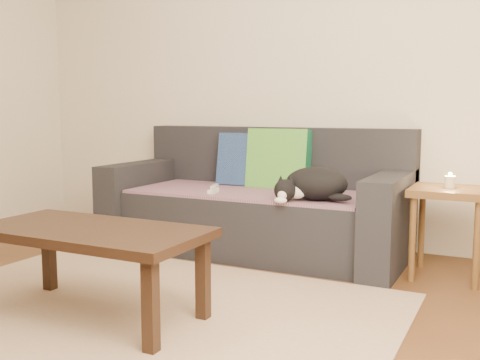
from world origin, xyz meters
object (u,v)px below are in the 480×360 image
Objects in this scene: sofa at (257,207)px; side_table at (449,204)px; wii_remote_a at (213,191)px; wii_remote_b at (215,187)px; coffee_table at (91,239)px; cat at (314,184)px.

side_table is at bearing -4.82° from sofa.
sofa is at bearing -41.08° from wii_remote_a.
side_table is (1.30, -0.11, 0.14)m from sofa.
wii_remote_b is at bearing -179.17° from side_table.
wii_remote_b is 0.13× the size of coffee_table.
wii_remote_a is 0.28× the size of side_table.
sofa is at bearing -83.78° from wii_remote_b.
wii_remote_b is at bearing -154.06° from sofa.
wii_remote_b is 1.45m from coffee_table.
side_table is (1.48, 0.20, -0.01)m from wii_remote_a.
wii_remote_b reaches higher than coffee_table.
cat is 0.43× the size of coffee_table.
side_table reaches higher than wii_remote_a.
wii_remote_a is at bearing -120.76° from sofa.
coffee_table is (0.13, -1.44, -0.07)m from wii_remote_b.
wii_remote_b is 1.57m from side_table.
sofa is 1.31m from side_table.
side_table is at bearing -108.89° from wii_remote_b.
cat is at bearing -29.21° from sofa.
coffee_table is at bearing 171.43° from wii_remote_a.
cat is 0.71m from wii_remote_a.
cat is at bearing 62.48° from coffee_table.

